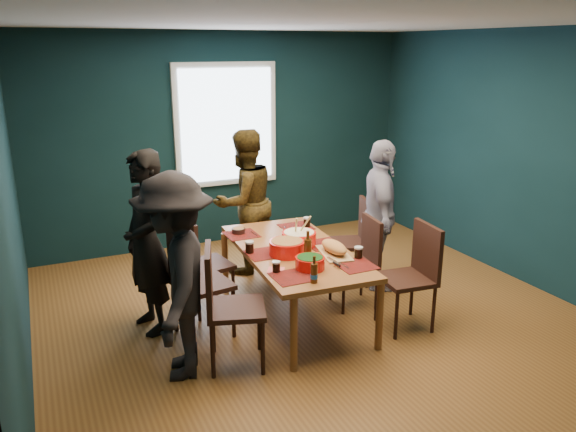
% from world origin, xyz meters
% --- Properties ---
extents(room, '(5.01, 5.01, 2.71)m').
position_xyz_m(room, '(0.00, 0.27, 1.37)').
color(room, brown).
rests_on(room, ground).
extents(dining_table, '(1.04, 1.89, 0.70)m').
position_xyz_m(dining_table, '(-0.18, 0.05, 0.63)').
color(dining_table, brown).
rests_on(dining_table, floor).
extents(chair_left_far, '(0.50, 0.50, 0.96)m').
position_xyz_m(chair_left_far, '(-0.97, 0.56, 0.56)').
color(chair_left_far, black).
rests_on(chair_left_far, floor).
extents(chair_left_mid, '(0.51, 0.51, 1.00)m').
position_xyz_m(chair_left_mid, '(-1.15, 0.08, 0.58)').
color(chair_left_mid, black).
rests_on(chair_left_mid, floor).
extents(chair_left_near, '(0.57, 0.57, 1.01)m').
position_xyz_m(chair_left_near, '(-1.05, -0.47, 0.59)').
color(chair_left_near, black).
rests_on(chair_left_near, floor).
extents(chair_right_far, '(0.53, 0.53, 0.93)m').
position_xyz_m(chair_right_far, '(0.79, 0.55, 0.54)').
color(chair_right_far, black).
rests_on(chair_right_far, floor).
extents(chair_right_mid, '(0.46, 0.46, 0.90)m').
position_xyz_m(chair_right_mid, '(0.56, 0.05, 0.52)').
color(chair_right_mid, black).
rests_on(chair_right_mid, floor).
extents(chair_right_near, '(0.49, 0.49, 0.98)m').
position_xyz_m(chair_right_near, '(0.75, -0.55, 0.57)').
color(chair_right_near, black).
rests_on(chair_right_near, floor).
extents(person_far_left, '(0.50, 0.67, 1.67)m').
position_xyz_m(person_far_left, '(-1.46, 0.41, 0.83)').
color(person_far_left, black).
rests_on(person_far_left, floor).
extents(person_back, '(0.94, 0.82, 1.64)m').
position_xyz_m(person_back, '(-0.17, 1.38, 0.82)').
color(person_back, black).
rests_on(person_back, floor).
extents(person_right, '(0.75, 1.02, 1.60)m').
position_xyz_m(person_right, '(0.94, 0.33, 0.80)').
color(person_right, white).
rests_on(person_right, floor).
extents(person_near_left, '(0.90, 1.19, 1.63)m').
position_xyz_m(person_near_left, '(-1.41, -0.42, 0.82)').
color(person_near_left, black).
rests_on(person_near_left, floor).
extents(bowl_salad, '(0.32, 0.32, 0.14)m').
position_xyz_m(bowl_salad, '(-0.30, -0.05, 0.77)').
color(bowl_salad, red).
rests_on(bowl_salad, dining_table).
extents(bowl_dumpling, '(0.33, 0.33, 0.30)m').
position_xyz_m(bowl_dumpling, '(-0.10, 0.13, 0.77)').
color(bowl_dumpling, red).
rests_on(bowl_dumpling, dining_table).
extents(bowl_herbs, '(0.25, 0.25, 0.11)m').
position_xyz_m(bowl_herbs, '(-0.27, -0.44, 0.76)').
color(bowl_herbs, red).
rests_on(bowl_herbs, dining_table).
extents(cutting_board, '(0.31, 0.58, 0.12)m').
position_xyz_m(cutting_board, '(0.09, -0.23, 0.75)').
color(cutting_board, tan).
rests_on(cutting_board, dining_table).
extents(small_bowl, '(0.13, 0.13, 0.06)m').
position_xyz_m(small_bowl, '(-0.50, 0.70, 0.73)').
color(small_bowl, black).
rests_on(small_bowl, dining_table).
extents(beer_bottle_a, '(0.06, 0.06, 0.22)m').
position_xyz_m(beer_bottle_a, '(-0.37, -0.71, 0.78)').
color(beer_bottle_a, '#46230C').
rests_on(beer_bottle_a, dining_table).
extents(beer_bottle_b, '(0.07, 0.07, 0.27)m').
position_xyz_m(beer_bottle_b, '(-0.19, -0.25, 0.80)').
color(beer_bottle_b, '#46230C').
rests_on(beer_bottle_b, dining_table).
extents(cola_glass_a, '(0.07, 0.07, 0.10)m').
position_xyz_m(cola_glass_a, '(-0.56, -0.39, 0.75)').
color(cola_glass_a, black).
rests_on(cola_glass_a, dining_table).
extents(cola_glass_b, '(0.08, 0.08, 0.11)m').
position_xyz_m(cola_glass_b, '(0.24, -0.40, 0.76)').
color(cola_glass_b, black).
rests_on(cola_glass_b, dining_table).
extents(cola_glass_c, '(0.08, 0.08, 0.10)m').
position_xyz_m(cola_glass_c, '(0.23, 0.60, 0.75)').
color(cola_glass_c, black).
rests_on(cola_glass_c, dining_table).
extents(cola_glass_d, '(0.08, 0.08, 0.11)m').
position_xyz_m(cola_glass_d, '(-0.60, 0.13, 0.76)').
color(cola_glass_d, black).
rests_on(cola_glass_d, dining_table).
extents(napkin_a, '(0.13, 0.13, 0.00)m').
position_xyz_m(napkin_a, '(0.15, 0.12, 0.70)').
color(napkin_a, '#E66068').
rests_on(napkin_a, dining_table).
extents(napkin_b, '(0.19, 0.19, 0.00)m').
position_xyz_m(napkin_b, '(-0.54, -0.35, 0.70)').
color(napkin_b, '#E66068').
rests_on(napkin_b, dining_table).
extents(napkin_c, '(0.15, 0.15, 0.00)m').
position_xyz_m(napkin_c, '(0.19, -0.61, 0.70)').
color(napkin_c, '#E66068').
rests_on(napkin_c, dining_table).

